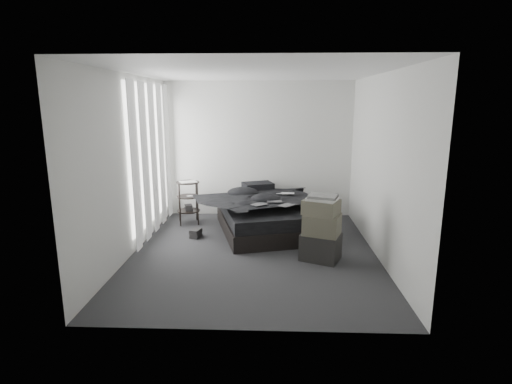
{
  "coord_description": "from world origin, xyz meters",
  "views": [
    {
      "loc": [
        0.25,
        -5.63,
        2.19
      ],
      "look_at": [
        0.0,
        0.8,
        0.75
      ],
      "focal_mm": 28.0,
      "sensor_mm": 36.0,
      "label": 1
    }
  ],
  "objects_px": {
    "laptop": "(285,190)",
    "box_lower": "(321,247)",
    "bed": "(266,224)",
    "side_stand": "(188,203)"
  },
  "relations": [
    {
      "from": "laptop",
      "to": "box_lower",
      "type": "height_order",
      "value": "laptop"
    },
    {
      "from": "laptop",
      "to": "box_lower",
      "type": "distance_m",
      "value": 1.55
    },
    {
      "from": "laptop",
      "to": "side_stand",
      "type": "height_order",
      "value": "side_stand"
    },
    {
      "from": "bed",
      "to": "box_lower",
      "type": "distance_m",
      "value": 1.49
    },
    {
      "from": "bed",
      "to": "side_stand",
      "type": "xyz_separation_m",
      "value": [
        -1.44,
        0.43,
        0.26
      ]
    },
    {
      "from": "laptop",
      "to": "side_stand",
      "type": "xyz_separation_m",
      "value": [
        -1.77,
        0.29,
        -0.32
      ]
    },
    {
      "from": "bed",
      "to": "side_stand",
      "type": "relative_size",
      "value": 2.49
    },
    {
      "from": "side_stand",
      "to": "box_lower",
      "type": "bearing_deg",
      "value": -36.95
    },
    {
      "from": "laptop",
      "to": "box_lower",
      "type": "bearing_deg",
      "value": -68.15
    },
    {
      "from": "side_stand",
      "to": "bed",
      "type": "bearing_deg",
      "value": -16.55
    }
  ]
}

